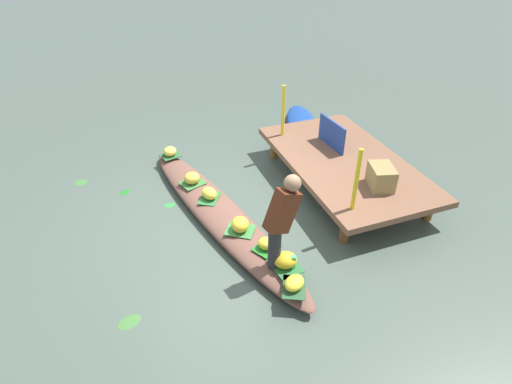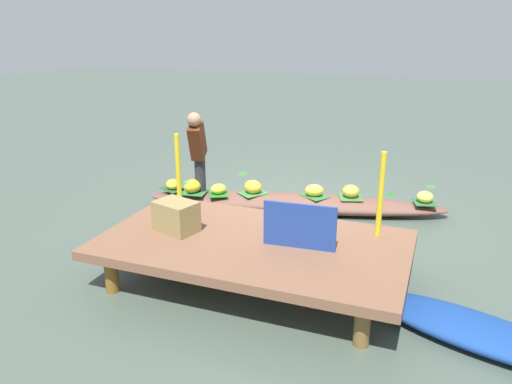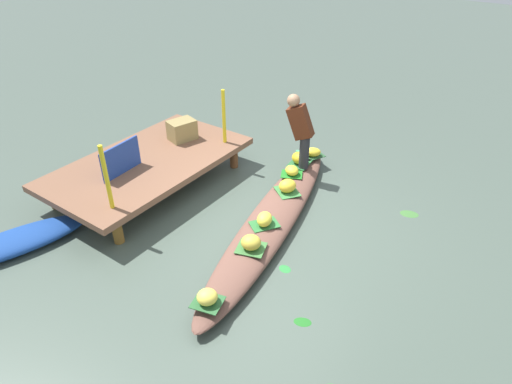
{
  "view_description": "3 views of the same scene",
  "coord_description": "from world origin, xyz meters",
  "px_view_note": "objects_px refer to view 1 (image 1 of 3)",
  "views": [
    {
      "loc": [
        4.9,
        -1.26,
        3.95
      ],
      "look_at": [
        0.11,
        0.54,
        0.45
      ],
      "focal_mm": 29.75,
      "sensor_mm": 36.0,
      "label": 1
    },
    {
      "loc": [
        -1.97,
        6.72,
        2.64
      ],
      "look_at": [
        0.36,
        0.64,
        0.44
      ],
      "focal_mm": 35.23,
      "sensor_mm": 36.0,
      "label": 2
    },
    {
      "loc": [
        -4.36,
        -2.83,
        3.92
      ],
      "look_at": [
        0.12,
        0.36,
        0.39
      ],
      "focal_mm": 31.77,
      "sensor_mm": 36.0,
      "label": 3
    }
  ],
  "objects_px": {
    "banana_bunch_0": "(209,193)",
    "banana_bunch_5": "(267,243)",
    "produce_crate": "(381,177)",
    "water_bottle": "(293,262)",
    "banana_bunch_6": "(240,224)",
    "market_banner": "(332,134)",
    "banana_bunch_1": "(192,178)",
    "banana_bunch_4": "(294,283)",
    "banana_bunch_2": "(170,151)",
    "moored_boat": "(302,124)",
    "banana_bunch_3": "(285,260)",
    "vendor_person": "(281,218)",
    "vendor_boat": "(219,214)"
  },
  "relations": [
    {
      "from": "banana_bunch_4",
      "to": "produce_crate",
      "type": "distance_m",
      "value": 2.27
    },
    {
      "from": "banana_bunch_4",
      "to": "market_banner",
      "type": "distance_m",
      "value": 3.17
    },
    {
      "from": "banana_bunch_0",
      "to": "produce_crate",
      "type": "distance_m",
      "value": 2.55
    },
    {
      "from": "moored_boat",
      "to": "vendor_person",
      "type": "distance_m",
      "value": 4.41
    },
    {
      "from": "banana_bunch_0",
      "to": "banana_bunch_5",
      "type": "xyz_separation_m",
      "value": [
        1.35,
        0.4,
        -0.01
      ]
    },
    {
      "from": "banana_bunch_4",
      "to": "banana_bunch_2",
      "type": "bearing_deg",
      "value": -168.53
    },
    {
      "from": "banana_bunch_0",
      "to": "banana_bunch_6",
      "type": "height_order",
      "value": "banana_bunch_6"
    },
    {
      "from": "water_bottle",
      "to": "market_banner",
      "type": "xyz_separation_m",
      "value": [
        -2.23,
        1.73,
        0.39
      ]
    },
    {
      "from": "banana_bunch_0",
      "to": "banana_bunch_5",
      "type": "bearing_deg",
      "value": 16.51
    },
    {
      "from": "moored_boat",
      "to": "banana_bunch_6",
      "type": "bearing_deg",
      "value": -20.75
    },
    {
      "from": "banana_bunch_0",
      "to": "water_bottle",
      "type": "xyz_separation_m",
      "value": [
        1.8,
        0.56,
        0.0
      ]
    },
    {
      "from": "banana_bunch_1",
      "to": "water_bottle",
      "type": "relative_size",
      "value": 1.34
    },
    {
      "from": "vendor_person",
      "to": "banana_bunch_0",
      "type": "bearing_deg",
      "value": -164.6
    },
    {
      "from": "banana_bunch_3",
      "to": "banana_bunch_2",
      "type": "bearing_deg",
      "value": -166.55
    },
    {
      "from": "moored_boat",
      "to": "banana_bunch_6",
      "type": "height_order",
      "value": "banana_bunch_6"
    },
    {
      "from": "banana_bunch_2",
      "to": "banana_bunch_6",
      "type": "xyz_separation_m",
      "value": [
        2.41,
        0.49,
        0.02
      ]
    },
    {
      "from": "banana_bunch_5",
      "to": "water_bottle",
      "type": "bearing_deg",
      "value": 19.93
    },
    {
      "from": "vendor_person",
      "to": "water_bottle",
      "type": "relative_size",
      "value": 6.45
    },
    {
      "from": "banana_bunch_0",
      "to": "banana_bunch_4",
      "type": "relative_size",
      "value": 1.0
    },
    {
      "from": "moored_boat",
      "to": "vendor_person",
      "type": "bearing_deg",
      "value": -11.73
    },
    {
      "from": "vendor_boat",
      "to": "market_banner",
      "type": "distance_m",
      "value": 2.41
    },
    {
      "from": "banana_bunch_3",
      "to": "water_bottle",
      "type": "bearing_deg",
      "value": 53.08
    },
    {
      "from": "banana_bunch_6",
      "to": "produce_crate",
      "type": "distance_m",
      "value": 2.19
    },
    {
      "from": "vendor_boat",
      "to": "banana_bunch_5",
      "type": "xyz_separation_m",
      "value": [
        1.07,
        0.34,
        0.19
      ]
    },
    {
      "from": "vendor_person",
      "to": "banana_bunch_5",
      "type": "bearing_deg",
      "value": -169.89
    },
    {
      "from": "vendor_person",
      "to": "vendor_boat",
      "type": "bearing_deg",
      "value": -164.13
    },
    {
      "from": "banana_bunch_3",
      "to": "banana_bunch_5",
      "type": "bearing_deg",
      "value": -167.82
    },
    {
      "from": "banana_bunch_0",
      "to": "water_bottle",
      "type": "height_order",
      "value": "water_bottle"
    },
    {
      "from": "banana_bunch_5",
      "to": "market_banner",
      "type": "height_order",
      "value": "market_banner"
    },
    {
      "from": "moored_boat",
      "to": "banana_bunch_1",
      "type": "distance_m",
      "value": 3.19
    },
    {
      "from": "banana_bunch_1",
      "to": "banana_bunch_4",
      "type": "xyz_separation_m",
      "value": [
        2.61,
        0.58,
        -0.02
      ]
    },
    {
      "from": "banana_bunch_4",
      "to": "banana_bunch_6",
      "type": "relative_size",
      "value": 1.0
    },
    {
      "from": "vendor_boat",
      "to": "banana_bunch_1",
      "type": "xyz_separation_m",
      "value": [
        -0.79,
        -0.21,
        0.21
      ]
    },
    {
      "from": "banana_bunch_6",
      "to": "market_banner",
      "type": "height_order",
      "value": "market_banner"
    },
    {
      "from": "vendor_boat",
      "to": "banana_bunch_0",
      "type": "distance_m",
      "value": 0.36
    },
    {
      "from": "produce_crate",
      "to": "banana_bunch_1",
      "type": "bearing_deg",
      "value": -120.06
    },
    {
      "from": "vendor_boat",
      "to": "banana_bunch_2",
      "type": "xyz_separation_m",
      "value": [
        -1.81,
        -0.36,
        0.2
      ]
    },
    {
      "from": "banana_bunch_6",
      "to": "water_bottle",
      "type": "bearing_deg",
      "value": 22.14
    },
    {
      "from": "banana_bunch_3",
      "to": "market_banner",
      "type": "distance_m",
      "value": 2.85
    },
    {
      "from": "banana_bunch_6",
      "to": "banana_bunch_0",
      "type": "bearing_deg",
      "value": -167.84
    },
    {
      "from": "banana_bunch_4",
      "to": "banana_bunch_5",
      "type": "bearing_deg",
      "value": -177.06
    },
    {
      "from": "banana_bunch_4",
      "to": "banana_bunch_5",
      "type": "relative_size",
      "value": 1.13
    },
    {
      "from": "banana_bunch_4",
      "to": "banana_bunch_6",
      "type": "height_order",
      "value": "banana_bunch_6"
    },
    {
      "from": "banana_bunch_1",
      "to": "market_banner",
      "type": "height_order",
      "value": "market_banner"
    },
    {
      "from": "moored_boat",
      "to": "vendor_boat",
      "type": "bearing_deg",
      "value": -28.56
    },
    {
      "from": "vendor_person",
      "to": "produce_crate",
      "type": "bearing_deg",
      "value": 110.41
    },
    {
      "from": "banana_bunch_2",
      "to": "market_banner",
      "type": "relative_size",
      "value": 0.31
    },
    {
      "from": "vendor_boat",
      "to": "banana_bunch_3",
      "type": "distance_m",
      "value": 1.53
    },
    {
      "from": "banana_bunch_2",
      "to": "banana_bunch_3",
      "type": "xyz_separation_m",
      "value": [
        3.27,
        0.78,
        0.02
      ]
    },
    {
      "from": "moored_boat",
      "to": "banana_bunch_5",
      "type": "relative_size",
      "value": 8.05
    }
  ]
}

